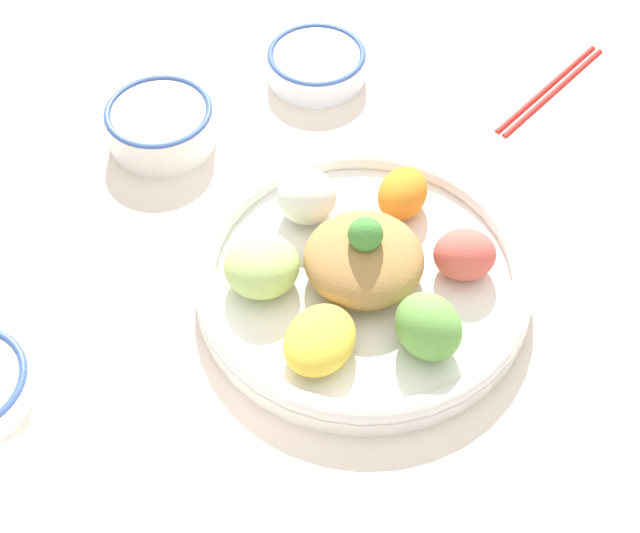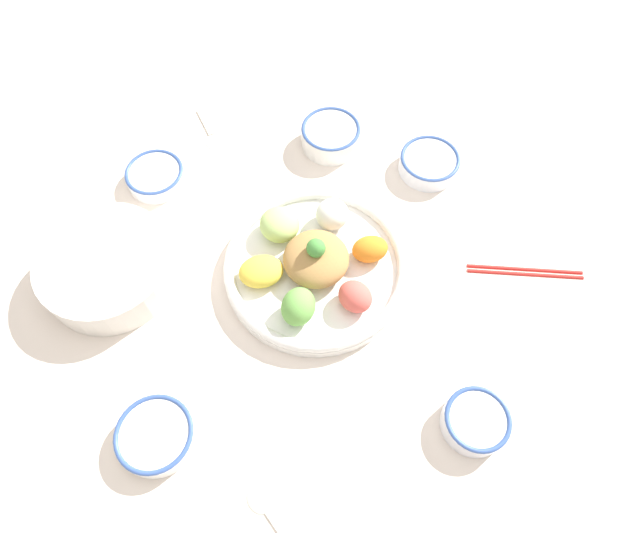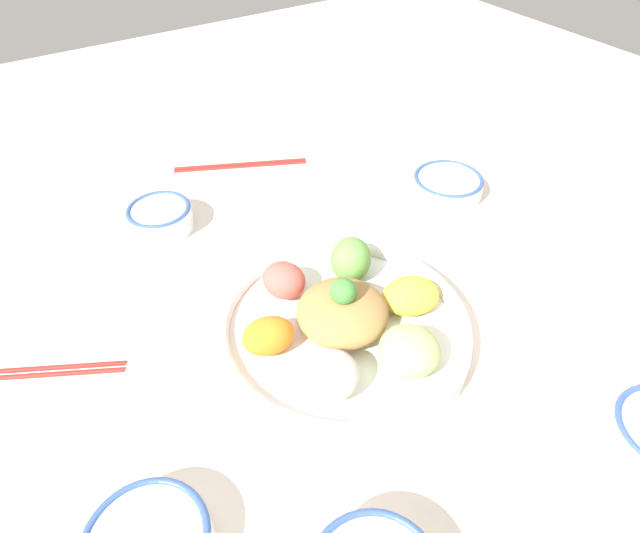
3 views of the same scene
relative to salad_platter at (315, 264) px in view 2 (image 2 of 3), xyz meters
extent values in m
plane|color=silver|center=(0.00, -0.01, -0.03)|extent=(2.40, 2.40, 0.00)
cylinder|color=white|center=(0.00, 0.00, -0.02)|extent=(0.32, 0.32, 0.02)
torus|color=white|center=(0.00, 0.00, 0.00)|extent=(0.32, 0.32, 0.02)
ellipsoid|color=orange|center=(0.10, -0.02, 0.02)|extent=(0.07, 0.06, 0.04)
ellipsoid|color=white|center=(0.06, 0.07, 0.02)|extent=(0.08, 0.08, 0.05)
ellipsoid|color=#B7DB7A|center=(-0.03, 0.09, 0.02)|extent=(0.09, 0.09, 0.05)
ellipsoid|color=yellow|center=(-0.09, 0.02, 0.01)|extent=(0.09, 0.08, 0.04)
ellipsoid|color=#6BAD4C|center=(-0.06, -0.07, 0.02)|extent=(0.08, 0.09, 0.06)
ellipsoid|color=#E55B51|center=(0.03, -0.09, 0.02)|extent=(0.07, 0.07, 0.05)
ellipsoid|color=#AD7F47|center=(0.00, 0.00, 0.02)|extent=(0.11, 0.11, 0.05)
sphere|color=#478E3D|center=(0.00, 0.00, 0.06)|extent=(0.03, 0.03, 0.03)
cylinder|color=white|center=(0.15, 0.26, 0.00)|extent=(0.12, 0.12, 0.04)
torus|color=#38569E|center=(0.15, 0.26, 0.02)|extent=(0.12, 0.12, 0.01)
cylinder|color=maroon|center=(0.15, 0.26, 0.01)|extent=(0.10, 0.10, 0.00)
cylinder|color=white|center=(0.11, -0.34, -0.01)|extent=(0.10, 0.10, 0.04)
torus|color=#38569E|center=(0.11, -0.34, 0.01)|extent=(0.10, 0.10, 0.01)
cylinder|color=#5B3319|center=(0.11, -0.34, 0.01)|extent=(0.08, 0.08, 0.00)
cylinder|color=white|center=(-0.20, 0.31, -0.01)|extent=(0.11, 0.11, 0.03)
torus|color=#38569E|center=(-0.20, 0.31, 0.00)|extent=(0.11, 0.11, 0.01)
cylinder|color=#DBB251|center=(-0.20, 0.31, 0.00)|extent=(0.09, 0.09, 0.00)
cylinder|color=white|center=(-0.33, -0.17, -0.01)|extent=(0.12, 0.12, 0.03)
torus|color=#38569E|center=(-0.33, -0.17, 0.01)|extent=(0.12, 0.12, 0.01)
cylinder|color=#DBB251|center=(-0.33, -0.17, 0.00)|extent=(0.10, 0.10, 0.00)
cylinder|color=white|center=(0.30, 0.12, -0.01)|extent=(0.12, 0.12, 0.03)
torus|color=#38569E|center=(0.30, 0.12, 0.01)|extent=(0.12, 0.12, 0.01)
cylinder|color=#5B3319|center=(0.30, 0.12, 0.00)|extent=(0.10, 0.10, 0.00)
cylinder|color=silver|center=(-0.33, 0.13, 0.01)|extent=(0.23, 0.23, 0.07)
ellipsoid|color=#B27F47|center=(-0.33, 0.13, 0.03)|extent=(0.19, 0.19, 0.02)
cylinder|color=red|center=(0.34, -0.15, -0.02)|extent=(0.18, 0.10, 0.01)
cylinder|color=red|center=(0.34, -0.16, -0.02)|extent=(0.18, 0.10, 0.01)
cube|color=beige|center=(-0.07, 0.42, -0.02)|extent=(0.01, 0.08, 0.01)
ellipsoid|color=beige|center=(-0.07, 0.36, -0.02)|extent=(0.04, 0.05, 0.01)
ellipsoid|color=beige|center=(-0.22, -0.31, -0.02)|extent=(0.05, 0.05, 0.01)
camera|label=1|loc=(-0.51, -0.09, 0.67)|focal=50.00mm
camera|label=2|loc=(-0.18, -0.41, 0.81)|focal=30.00mm
camera|label=3|loc=(0.27, 0.36, 0.50)|focal=30.00mm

